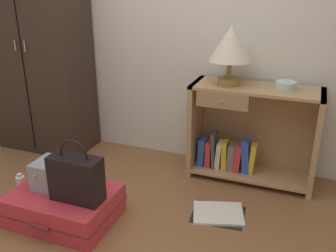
% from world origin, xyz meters
% --- Properties ---
extents(back_wall, '(6.40, 0.10, 2.60)m').
position_xyz_m(back_wall, '(0.00, 1.50, 1.30)').
color(back_wall, silver).
rests_on(back_wall, ground_plane).
extents(wardrobe, '(0.84, 0.47, 1.99)m').
position_xyz_m(wardrobe, '(-1.20, 1.20, 1.00)').
color(wardrobe, '#33261E').
rests_on(wardrobe, ground_plane).
extents(bookshelf, '(0.97, 0.37, 0.77)m').
position_xyz_m(bookshelf, '(0.67, 1.26, 0.37)').
color(bookshelf, tan).
rests_on(bookshelf, ground_plane).
extents(table_lamp, '(0.32, 0.32, 0.44)m').
position_xyz_m(table_lamp, '(0.50, 1.23, 1.07)').
color(table_lamp, olive).
rests_on(table_lamp, bookshelf).
extents(bowl, '(0.15, 0.15, 0.06)m').
position_xyz_m(bowl, '(0.92, 1.25, 0.80)').
color(bowl, silver).
rests_on(bowl, bookshelf).
extents(suitcase_large, '(0.68, 0.52, 0.21)m').
position_xyz_m(suitcase_large, '(-0.35, 0.23, 0.11)').
color(suitcase_large, '#D1333D').
rests_on(suitcase_large, ground_plane).
extents(train_case, '(0.29, 0.23, 0.26)m').
position_xyz_m(train_case, '(-0.42, 0.27, 0.31)').
color(train_case, '#8E99A3').
rests_on(train_case, suitcase_large).
extents(handbag, '(0.33, 0.15, 0.42)m').
position_xyz_m(handbag, '(-0.21, 0.20, 0.37)').
color(handbag, black).
rests_on(handbag, suitcase_large).
extents(bottle, '(0.06, 0.06, 0.21)m').
position_xyz_m(bottle, '(-0.79, 0.33, 0.10)').
color(bottle, white).
rests_on(bottle, ground_plane).
extents(open_book_on_floor, '(0.41, 0.36, 0.02)m').
position_xyz_m(open_book_on_floor, '(0.61, 0.65, 0.01)').
color(open_book_on_floor, white).
rests_on(open_book_on_floor, ground_plane).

